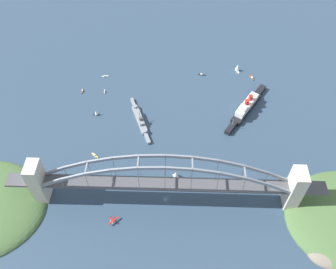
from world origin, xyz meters
TOP-DOWN VIEW (x-y plane):
  - ground_plane at (0.00, 0.00)m, footprint 1400.00×1400.00m
  - harbor_arch_bridge at (-0.00, -0.00)m, footprint 309.84×19.33m
  - ocean_liner at (96.37, 130.83)m, footprint 60.20×86.96m
  - naval_cruiser at (-34.89, 107.29)m, footprint 31.08×74.46m
  - seaplane_taxiing_near_bridge at (-50.39, -26.68)m, footprint 9.74×9.81m
  - small_boat_0 at (92.26, 206.89)m, footprint 7.70×10.75m
  - small_boat_1 at (-89.96, 116.40)m, footprint 7.51×4.15m
  - small_boat_2 at (111.06, 192.18)m, footprint 5.31×11.49m
  - small_boat_3 at (-85.98, 158.04)m, footprint 1.95×7.18m
  - small_boat_4 at (-89.85, 188.72)m, footprint 9.76×2.99m
  - small_boat_5 at (-115.48, 157.95)m, footprint 2.41×9.05m
  - small_boat_6 at (42.87, 196.61)m, footprint 10.65×3.98m
  - small_boat_7 at (-81.77, 53.33)m, footprint 9.15×7.75m
  - small_boat_8 at (9.99, 28.09)m, footprint 9.06×7.30m

SIDE VIEW (x-z plane):
  - ground_plane at x=0.00m, z-range 0.00..0.00m
  - small_boat_6 at x=42.87m, z-range -0.25..1.51m
  - small_boat_7 at x=-81.77m, z-range -0.26..1.55m
  - small_boat_4 at x=-89.85m, z-range -0.25..1.58m
  - small_boat_5 at x=-115.48m, z-range -0.31..1.85m
  - small_boat_3 at x=-85.98m, z-range -0.33..1.94m
  - small_boat_2 at x=111.06m, z-range -0.34..1.98m
  - seaplane_taxiing_near_bridge at x=-50.39m, z-range -0.26..4.76m
  - naval_cruiser at x=-34.89m, z-range -5.53..11.22m
  - small_boat_1 at x=-89.96m, z-range -0.27..8.01m
  - small_boat_8 at x=9.99m, z-range -0.24..8.68m
  - small_boat_0 at x=92.26m, z-range -0.49..11.63m
  - ocean_liner at x=96.37m, z-range -3.68..15.15m
  - harbor_arch_bridge at x=0.00m, z-range -4.15..62.53m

